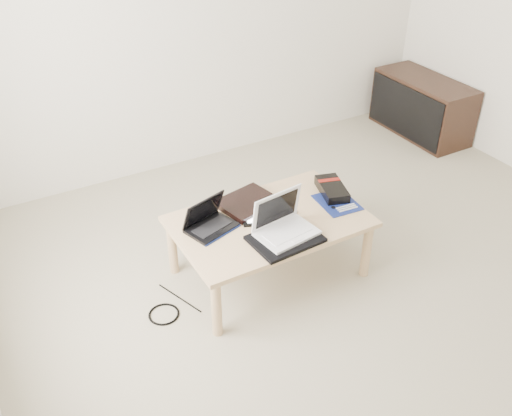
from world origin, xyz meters
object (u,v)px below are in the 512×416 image
coffee_table (269,226)px  media_cabinet (421,107)px  white_laptop (283,225)px  gpu_box (332,189)px  netbook (209,222)px

coffee_table → media_cabinet: bearing=25.2°
white_laptop → gpu_box: white_laptop is taller
media_cabinet → white_laptop: (-2.17, -1.18, 0.22)m
netbook → gpu_box: (0.82, -0.04, -0.01)m
coffee_table → netbook: (-0.34, 0.10, 0.09)m
coffee_table → media_cabinet: size_ratio=1.22×
media_cabinet → gpu_box: media_cabinet is taller
white_laptop → gpu_box: 0.54m
coffee_table → media_cabinet: media_cabinet is taller
netbook → gpu_box: 0.82m
netbook → white_laptop: bearing=-38.4°
coffee_table → netbook: size_ratio=3.48×
netbook → coffee_table: bearing=-15.8°
coffee_table → netbook: 0.36m
media_cabinet → white_laptop: bearing=-151.4°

